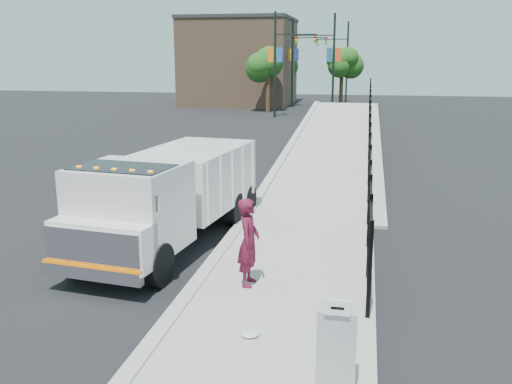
# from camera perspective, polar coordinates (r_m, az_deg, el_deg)

# --- Properties ---
(ground) EXTENTS (120.00, 120.00, 0.00)m
(ground) POSITION_cam_1_polar(r_m,az_deg,el_deg) (13.19, -4.67, -7.82)
(ground) COLOR black
(ground) RESTS_ON ground
(sidewalk) EXTENTS (3.55, 12.00, 0.12)m
(sidewalk) POSITION_cam_1_polar(r_m,az_deg,el_deg) (11.00, 2.38, -11.98)
(sidewalk) COLOR #9E998E
(sidewalk) RESTS_ON ground
(curb) EXTENTS (0.30, 12.00, 0.16)m
(curb) POSITION_cam_1_polar(r_m,az_deg,el_deg) (11.40, -7.41, -11.01)
(curb) COLOR #ADAAA3
(curb) RESTS_ON ground
(ramp) EXTENTS (3.95, 24.06, 3.19)m
(ramp) POSITION_cam_1_polar(r_m,az_deg,el_deg) (28.26, 8.26, 3.65)
(ramp) COLOR #9E998E
(ramp) RESTS_ON ground
(iron_fence) EXTENTS (0.10, 28.00, 1.80)m
(iron_fence) POSITION_cam_1_polar(r_m,az_deg,el_deg) (24.14, 11.24, 4.01)
(iron_fence) COLOR black
(iron_fence) RESTS_ON ground
(truck) EXTENTS (3.20, 7.47, 2.48)m
(truck) POSITION_cam_1_polar(r_m,az_deg,el_deg) (14.60, -8.81, -0.07)
(truck) COLOR black
(truck) RESTS_ON ground
(worker) EXTENTS (0.45, 0.68, 1.85)m
(worker) POSITION_cam_1_polar(r_m,az_deg,el_deg) (11.77, -0.73, -5.04)
(worker) COLOR #581127
(worker) RESTS_ON sidewalk
(utility_cabinet) EXTENTS (0.55, 0.40, 1.25)m
(utility_cabinet) POSITION_cam_1_polar(r_m,az_deg,el_deg) (8.44, 8.07, -15.28)
(utility_cabinet) COLOR gray
(utility_cabinet) RESTS_ON sidewalk
(arrow_sign) EXTENTS (0.35, 0.04, 0.22)m
(arrow_sign) POSITION_cam_1_polar(r_m,az_deg,el_deg) (7.92, 8.16, -11.38)
(arrow_sign) COLOR white
(arrow_sign) RESTS_ON utility_cabinet
(debris) EXTENTS (0.34, 0.34, 0.09)m
(debris) POSITION_cam_1_polar(r_m,az_deg,el_deg) (10.04, -0.64, -13.94)
(debris) COLOR silver
(debris) RESTS_ON sidewalk
(light_pole_0) EXTENTS (3.77, 0.22, 8.00)m
(light_pole_0) POSITION_cam_1_polar(r_m,az_deg,el_deg) (45.02, 2.30, 13.01)
(light_pole_0) COLOR black
(light_pole_0) RESTS_ON ground
(light_pole_1) EXTENTS (3.78, 0.22, 8.00)m
(light_pole_1) POSITION_cam_1_polar(r_m,az_deg,el_deg) (47.30, 7.39, 12.94)
(light_pole_1) COLOR black
(light_pole_1) RESTS_ON ground
(light_pole_2) EXTENTS (3.78, 0.22, 8.00)m
(light_pole_2) POSITION_cam_1_polar(r_m,az_deg,el_deg) (54.11, 3.99, 13.08)
(light_pole_2) COLOR black
(light_pole_2) RESTS_ON ground
(light_pole_3) EXTENTS (3.78, 0.22, 8.00)m
(light_pole_3) POSITION_cam_1_polar(r_m,az_deg,el_deg) (59.36, 8.80, 13.00)
(light_pole_3) COLOR black
(light_pole_3) RESTS_ON ground
(tree_0) EXTENTS (2.66, 2.66, 5.33)m
(tree_0) POSITION_cam_1_polar(r_m,az_deg,el_deg) (49.06, 1.22, 12.58)
(tree_0) COLOR #382314
(tree_0) RESTS_ON ground
(tree_1) EXTENTS (2.12, 2.12, 5.06)m
(tree_1) POSITION_cam_1_polar(r_m,az_deg,el_deg) (52.73, 8.59, 12.45)
(tree_1) COLOR #382314
(tree_1) RESTS_ON ground
(tree_2) EXTENTS (2.87, 2.87, 5.44)m
(tree_2) POSITION_cam_1_polar(r_m,az_deg,el_deg) (61.00, 2.82, 12.77)
(tree_2) COLOR #382314
(tree_2) RESTS_ON ground
(building) EXTENTS (10.00, 10.00, 8.00)m
(building) POSITION_cam_1_polar(r_m,az_deg,el_deg) (57.18, -1.62, 12.77)
(building) COLOR #8C664C
(building) RESTS_ON ground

